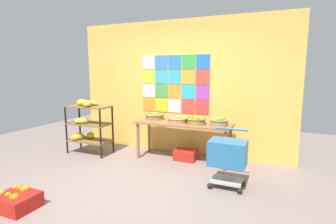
{
  "coord_description": "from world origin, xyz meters",
  "views": [
    {
      "loc": [
        1.9,
        -3.07,
        1.66
      ],
      "look_at": [
        0.14,
        0.96,
        0.97
      ],
      "focal_mm": 28.18,
      "sensor_mm": 36.0,
      "label": 1
    }
  ],
  "objects_px": {
    "banana_shelf_unit": "(87,122)",
    "fruit_basket_right": "(155,116)",
    "fruit_basket_centre": "(219,122)",
    "orange_crate_foreground": "(17,200)",
    "fruit_basket_back_right": "(196,120)",
    "display_table": "(183,127)",
    "produce_crate_under_table": "(186,155)",
    "fruit_basket_back_left": "(178,120)",
    "shopping_cart": "(228,155)"
  },
  "relations": [
    {
      "from": "fruit_basket_right",
      "to": "fruit_basket_back_right",
      "type": "relative_size",
      "value": 1.1
    },
    {
      "from": "fruit_basket_back_right",
      "to": "orange_crate_foreground",
      "type": "bearing_deg",
      "value": -121.74
    },
    {
      "from": "orange_crate_foreground",
      "to": "shopping_cart",
      "type": "bearing_deg",
      "value": 36.02
    },
    {
      "from": "banana_shelf_unit",
      "to": "display_table",
      "type": "xyz_separation_m",
      "value": [
        1.94,
        0.36,
        -0.01
      ]
    },
    {
      "from": "display_table",
      "to": "produce_crate_under_table",
      "type": "distance_m",
      "value": 0.54
    },
    {
      "from": "display_table",
      "to": "shopping_cart",
      "type": "xyz_separation_m",
      "value": [
        0.99,
        -0.85,
        -0.15
      ]
    },
    {
      "from": "fruit_basket_back_right",
      "to": "shopping_cart",
      "type": "bearing_deg",
      "value": -47.71
    },
    {
      "from": "fruit_basket_right",
      "to": "fruit_basket_centre",
      "type": "height_order",
      "value": "fruit_basket_centre"
    },
    {
      "from": "fruit_basket_centre",
      "to": "produce_crate_under_table",
      "type": "xyz_separation_m",
      "value": [
        -0.63,
        0.07,
        -0.7
      ]
    },
    {
      "from": "fruit_basket_back_left",
      "to": "fruit_basket_back_right",
      "type": "relative_size",
      "value": 1.11
    },
    {
      "from": "display_table",
      "to": "produce_crate_under_table",
      "type": "bearing_deg",
      "value": 36.38
    },
    {
      "from": "produce_crate_under_table",
      "to": "fruit_basket_back_right",
      "type": "bearing_deg",
      "value": -21.91
    },
    {
      "from": "fruit_basket_back_right",
      "to": "banana_shelf_unit",
      "type": "bearing_deg",
      "value": -172.03
    },
    {
      "from": "fruit_basket_back_right",
      "to": "shopping_cart",
      "type": "xyz_separation_m",
      "value": [
        0.73,
        -0.8,
        -0.31
      ]
    },
    {
      "from": "banana_shelf_unit",
      "to": "fruit_basket_right",
      "type": "xyz_separation_m",
      "value": [
        1.31,
        0.44,
        0.14
      ]
    },
    {
      "from": "display_table",
      "to": "fruit_basket_right",
      "type": "height_order",
      "value": "fruit_basket_right"
    },
    {
      "from": "orange_crate_foreground",
      "to": "banana_shelf_unit",
      "type": "bearing_deg",
      "value": 108.52
    },
    {
      "from": "fruit_basket_centre",
      "to": "fruit_basket_back_left",
      "type": "bearing_deg",
      "value": -178.62
    },
    {
      "from": "fruit_basket_back_left",
      "to": "banana_shelf_unit",
      "type": "bearing_deg",
      "value": -170.63
    },
    {
      "from": "banana_shelf_unit",
      "to": "fruit_basket_centre",
      "type": "xyz_separation_m",
      "value": [
        2.62,
        0.33,
        0.16
      ]
    },
    {
      "from": "fruit_basket_right",
      "to": "display_table",
      "type": "bearing_deg",
      "value": -7.54
    },
    {
      "from": "display_table",
      "to": "fruit_basket_right",
      "type": "bearing_deg",
      "value": 172.46
    },
    {
      "from": "fruit_basket_back_left",
      "to": "produce_crate_under_table",
      "type": "distance_m",
      "value": 0.7
    },
    {
      "from": "fruit_basket_centre",
      "to": "orange_crate_foreground",
      "type": "relative_size",
      "value": 0.68
    },
    {
      "from": "produce_crate_under_table",
      "to": "shopping_cart",
      "type": "height_order",
      "value": "shopping_cart"
    },
    {
      "from": "display_table",
      "to": "orange_crate_foreground",
      "type": "height_order",
      "value": "display_table"
    },
    {
      "from": "fruit_basket_centre",
      "to": "produce_crate_under_table",
      "type": "bearing_deg",
      "value": 173.77
    },
    {
      "from": "fruit_basket_back_right",
      "to": "orange_crate_foreground",
      "type": "height_order",
      "value": "fruit_basket_back_right"
    },
    {
      "from": "display_table",
      "to": "fruit_basket_centre",
      "type": "height_order",
      "value": "fruit_basket_centre"
    },
    {
      "from": "banana_shelf_unit",
      "to": "fruit_basket_centre",
      "type": "distance_m",
      "value": 2.65
    },
    {
      "from": "fruit_basket_back_left",
      "to": "fruit_basket_centre",
      "type": "xyz_separation_m",
      "value": [
        0.76,
        0.02,
        0.02
      ]
    },
    {
      "from": "fruit_basket_centre",
      "to": "shopping_cart",
      "type": "relative_size",
      "value": 0.38
    },
    {
      "from": "fruit_basket_back_right",
      "to": "orange_crate_foreground",
      "type": "relative_size",
      "value": 0.74
    },
    {
      "from": "banana_shelf_unit",
      "to": "fruit_basket_back_left",
      "type": "relative_size",
      "value": 2.86
    },
    {
      "from": "fruit_basket_right",
      "to": "shopping_cart",
      "type": "distance_m",
      "value": 1.89
    },
    {
      "from": "fruit_basket_right",
      "to": "banana_shelf_unit",
      "type": "bearing_deg",
      "value": -161.3
    },
    {
      "from": "fruit_basket_centre",
      "to": "orange_crate_foreground",
      "type": "distance_m",
      "value": 3.17
    },
    {
      "from": "banana_shelf_unit",
      "to": "fruit_basket_back_left",
      "type": "height_order",
      "value": "banana_shelf_unit"
    },
    {
      "from": "fruit_basket_centre",
      "to": "shopping_cart",
      "type": "height_order",
      "value": "fruit_basket_centre"
    },
    {
      "from": "display_table",
      "to": "banana_shelf_unit",
      "type": "bearing_deg",
      "value": -169.48
    },
    {
      "from": "fruit_basket_centre",
      "to": "fruit_basket_back_right",
      "type": "xyz_separation_m",
      "value": [
        -0.42,
        -0.02,
        -0.01
      ]
    },
    {
      "from": "display_table",
      "to": "orange_crate_foreground",
      "type": "xyz_separation_m",
      "value": [
        -1.24,
        -2.47,
        -0.53
      ]
    },
    {
      "from": "fruit_basket_right",
      "to": "orange_crate_foreground",
      "type": "relative_size",
      "value": 0.82
    },
    {
      "from": "banana_shelf_unit",
      "to": "fruit_basket_back_right",
      "type": "distance_m",
      "value": 2.23
    },
    {
      "from": "fruit_basket_back_left",
      "to": "fruit_basket_back_right",
      "type": "xyz_separation_m",
      "value": [
        0.34,
        0.0,
        0.01
      ]
    },
    {
      "from": "fruit_basket_centre",
      "to": "produce_crate_under_table",
      "type": "relative_size",
      "value": 0.77
    },
    {
      "from": "fruit_basket_back_right",
      "to": "fruit_basket_back_left",
      "type": "bearing_deg",
      "value": -179.77
    },
    {
      "from": "banana_shelf_unit",
      "to": "display_table",
      "type": "bearing_deg",
      "value": 10.52
    },
    {
      "from": "fruit_basket_right",
      "to": "fruit_basket_centre",
      "type": "distance_m",
      "value": 1.31
    },
    {
      "from": "shopping_cart",
      "to": "fruit_basket_back_left",
      "type": "bearing_deg",
      "value": 134.12
    }
  ]
}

